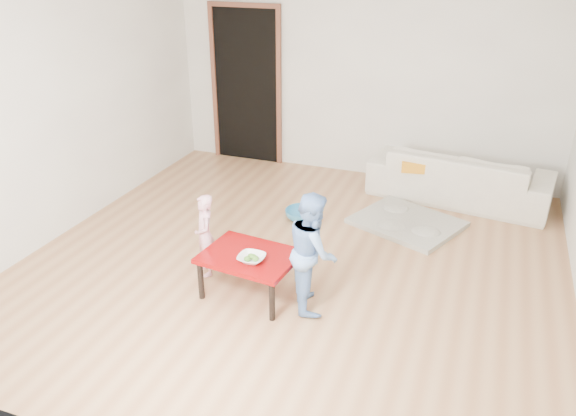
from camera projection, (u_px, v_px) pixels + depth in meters
The scene contains 13 objects.
floor at pixel (295, 260), 5.45m from camera, with size 5.00×5.00×0.01m, color #A46F46.
back_wall at pixel (364, 75), 7.01m from camera, with size 5.00×0.02×2.60m, color white.
left_wall at pixel (64, 105), 5.68m from camera, with size 0.02×5.00×2.60m, color white.
doorway at pixel (247, 87), 7.62m from camera, with size 1.02×0.08×2.11m, color brown, non-canonical shape.
sofa at pixel (459, 176), 6.63m from camera, with size 2.06×0.80×0.60m, color beige.
cushion at pixel (421, 164), 6.57m from camera, with size 0.44×0.39×0.12m, color orange.
red_table at pixel (250, 274), 4.84m from camera, with size 0.79×0.59×0.40m, color maroon, non-canonical shape.
bowl at pixel (252, 258), 4.64m from camera, with size 0.23×0.23×0.06m, color white.
broccoli at pixel (252, 258), 4.64m from camera, with size 0.12×0.12×0.06m, color #2D5919, non-canonical shape.
child_pink at pixel (205, 235), 5.08m from camera, with size 0.29×0.19×0.78m, color #E5688A.
child_blue at pixel (313, 251), 4.57m from camera, with size 0.50×0.39×1.03m, color #639BE5.
basin at pixel (302, 215), 6.23m from camera, with size 0.38×0.38×0.12m, color teal.
blanket at pixel (407, 222), 6.13m from camera, with size 1.05×0.87×0.05m, color #B2B09D, non-canonical shape.
Camera 1 is at (1.58, -4.44, 2.78)m, focal length 35.00 mm.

